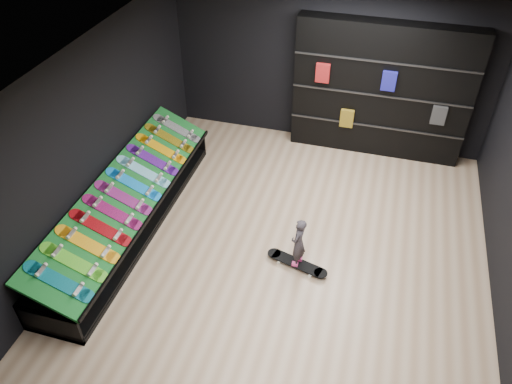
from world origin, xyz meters
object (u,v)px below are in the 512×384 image
(back_shelving, at_px, (381,91))
(floor_skateboard, at_px, (297,264))
(display_rack, at_px, (130,214))
(child, at_px, (298,251))

(back_shelving, bearing_deg, floor_skateboard, -102.28)
(display_rack, relative_size, child, 9.05)
(display_rack, bearing_deg, floor_skateboard, -3.20)
(display_rack, distance_m, floor_skateboard, 2.80)
(display_rack, xyz_separation_m, floor_skateboard, (2.79, -0.16, -0.20))
(display_rack, xyz_separation_m, back_shelving, (3.54, 3.32, 1.03))
(display_rack, bearing_deg, child, -3.20)
(back_shelving, height_order, floor_skateboard, back_shelving)
(floor_skateboard, bearing_deg, back_shelving, 92.78)
(display_rack, distance_m, back_shelving, 4.96)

